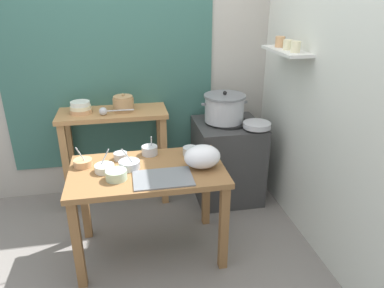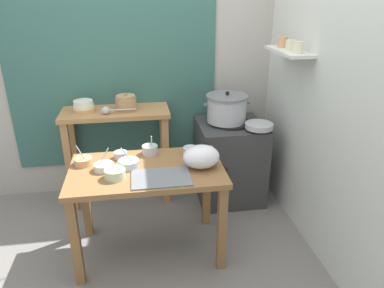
% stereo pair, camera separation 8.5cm
% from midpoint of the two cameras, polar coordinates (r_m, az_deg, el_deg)
% --- Properties ---
extents(ground_plane, '(9.00, 9.00, 0.00)m').
position_cam_midpoint_polar(ground_plane, '(2.99, -9.02, -16.43)').
color(ground_plane, gray).
extents(wall_back, '(4.40, 0.12, 2.60)m').
position_cam_midpoint_polar(wall_back, '(3.46, -9.81, 13.07)').
color(wall_back, '#B2ADA3').
rests_on(wall_back, ground).
extents(wall_right, '(0.30, 3.20, 2.60)m').
position_cam_midpoint_polar(wall_right, '(2.93, 17.91, 10.47)').
color(wall_right, silver).
rests_on(wall_right, ground).
extents(prep_table, '(1.10, 0.66, 0.72)m').
position_cam_midpoint_polar(prep_table, '(2.65, -7.89, -6.04)').
color(prep_table, olive).
rests_on(prep_table, ground).
extents(back_shelf_table, '(0.96, 0.40, 0.90)m').
position_cam_midpoint_polar(back_shelf_table, '(3.37, -12.88, 1.51)').
color(back_shelf_table, '#B27F4C').
rests_on(back_shelf_table, ground).
extents(stove_block, '(0.60, 0.61, 0.78)m').
position_cam_midpoint_polar(stove_block, '(3.48, 4.88, -2.56)').
color(stove_block, '#383838').
rests_on(stove_block, ground).
extents(steamer_pot, '(0.43, 0.38, 0.28)m').
position_cam_midpoint_polar(steamer_pot, '(3.30, 4.42, 5.72)').
color(steamer_pot, '#B7BABF').
rests_on(steamer_pot, stove_block).
extents(clay_pot, '(0.18, 0.18, 0.16)m').
position_cam_midpoint_polar(clay_pot, '(3.28, -11.56, 6.31)').
color(clay_pot, tan).
rests_on(clay_pot, back_shelf_table).
extents(bowl_stack_enamel, '(0.19, 0.19, 0.10)m').
position_cam_midpoint_polar(bowl_stack_enamel, '(3.31, -17.94, 5.51)').
color(bowl_stack_enamel, tan).
rests_on(bowl_stack_enamel, back_shelf_table).
extents(ladle, '(0.30, 0.07, 0.07)m').
position_cam_midpoint_polar(ladle, '(3.20, -14.42, 5.05)').
color(ladle, '#B7BABF').
rests_on(ladle, back_shelf_table).
extents(serving_tray, '(0.40, 0.28, 0.01)m').
position_cam_midpoint_polar(serving_tray, '(2.45, -5.63, -5.41)').
color(serving_tray, slate).
rests_on(serving_tray, prep_table).
extents(plastic_bag, '(0.26, 0.21, 0.17)m').
position_cam_midpoint_polar(plastic_bag, '(2.55, 0.67, -2.01)').
color(plastic_bag, white).
rests_on(plastic_bag, prep_table).
extents(wide_pan, '(0.24, 0.24, 0.05)m').
position_cam_midpoint_polar(wide_pan, '(3.20, 9.51, 2.99)').
color(wide_pan, '#B7BABF').
rests_on(wide_pan, stove_block).
extents(prep_bowl_0, '(0.10, 0.10, 0.05)m').
position_cam_midpoint_polar(prep_bowl_0, '(2.76, -12.13, -1.83)').
color(prep_bowl_0, '#B7BABF').
rests_on(prep_bowl_0, prep_table).
extents(prep_bowl_1, '(0.13, 0.13, 0.16)m').
position_cam_midpoint_polar(prep_bowl_1, '(2.72, -17.75, -2.81)').
color(prep_bowl_1, tan).
rests_on(prep_bowl_1, prep_table).
extents(prep_bowl_2, '(0.14, 0.14, 0.07)m').
position_cam_midpoint_polar(prep_bowl_2, '(2.48, -12.88, -4.75)').
color(prep_bowl_2, '#B7D1AD').
rests_on(prep_bowl_2, prep_table).
extents(prep_bowl_3, '(0.12, 0.12, 0.16)m').
position_cam_midpoint_polar(prep_bowl_3, '(2.80, -7.60, -0.94)').
color(prep_bowl_3, '#B7BABF').
rests_on(prep_bowl_3, prep_table).
extents(prep_bowl_4, '(0.14, 0.14, 0.16)m').
position_cam_midpoint_polar(prep_bowl_4, '(2.60, -14.61, -3.67)').
color(prep_bowl_4, silver).
rests_on(prep_bowl_4, prep_table).
extents(prep_bowl_5, '(0.12, 0.12, 0.06)m').
position_cam_midpoint_polar(prep_bowl_5, '(2.77, -1.14, -1.09)').
color(prep_bowl_5, '#B7BABF').
rests_on(prep_bowl_5, prep_table).
extents(prep_bowl_6, '(0.15, 0.15, 0.17)m').
position_cam_midpoint_polar(prep_bowl_6, '(2.61, -10.82, -3.19)').
color(prep_bowl_6, '#B7BABF').
rests_on(prep_bowl_6, prep_table).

